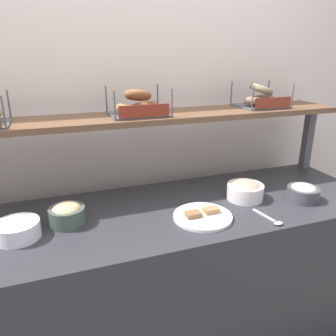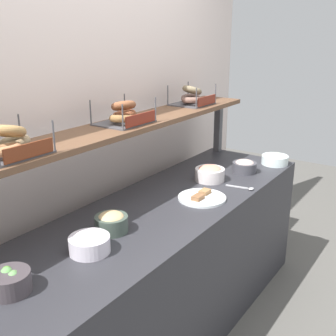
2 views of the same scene
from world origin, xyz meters
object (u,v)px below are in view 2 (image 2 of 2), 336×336
bowl_tuna_salad (244,166)px  serving_spoon_near_plate (245,188)px  bowl_cream_cheese (89,243)px  bagel_basket_poppy (192,98)px  bowl_lox_spread (210,173)px  bowl_scallion_spread (275,159)px  bagel_basket_everything (11,144)px  bowl_veggie_mix (9,281)px  bagel_basket_cinnamon_raisin (124,115)px  serving_plate_white (202,197)px  bowl_hummus (111,222)px

bowl_tuna_salad → serving_spoon_near_plate: (-0.29, -0.14, -0.04)m
bowl_cream_cheese → serving_spoon_near_plate: 1.12m
bowl_tuna_salad → bagel_basket_poppy: 0.60m
bowl_lox_spread → bowl_cream_cheese: size_ratio=1.06×
bowl_scallion_spread → serving_spoon_near_plate: 0.59m
bowl_scallion_spread → bagel_basket_poppy: size_ratio=0.67×
bowl_lox_spread → bagel_basket_poppy: size_ratio=0.67×
bagel_basket_poppy → bowl_scallion_spread: bearing=-59.0°
bagel_basket_everything → serving_spoon_near_plate: bearing=-23.0°
bowl_veggie_mix → bagel_basket_cinnamon_raisin: 1.11m
bowl_veggie_mix → serving_plate_white: bowl_veggie_mix is taller
bowl_tuna_salad → serving_spoon_near_plate: 0.33m
bowl_veggie_mix → serving_spoon_near_plate: bearing=-10.6°
bowl_tuna_salad → bowl_hummus: bowl_hummus is taller
bowl_lox_spread → bowl_tuna_salad: size_ratio=1.16×
bowl_cream_cheese → bagel_basket_poppy: (1.36, 0.32, 0.43)m
bowl_lox_spread → bagel_basket_poppy: (0.26, 0.30, 0.43)m
bowl_lox_spread → bowl_cream_cheese: 1.11m
bowl_veggie_mix → bowl_scallion_spread: 2.07m
bowl_scallion_spread → serving_plate_white: size_ratio=0.69×
bowl_hummus → bagel_basket_cinnamon_raisin: size_ratio=0.54×
bowl_cream_cheese → bowl_hummus: (0.20, 0.05, 0.00)m
bowl_tuna_salad → bagel_basket_cinnamon_raisin: size_ratio=0.55×
serving_plate_white → bagel_basket_cinnamon_raisin: bearing=115.4°
bowl_veggie_mix → bagel_basket_cinnamon_raisin: (0.99, 0.26, 0.43)m
bowl_cream_cheese → bowl_tuna_salad: bearing=-4.1°
bagel_basket_cinnamon_raisin → bowl_lox_spread: bearing=-30.0°
bagel_basket_cinnamon_raisin → bowl_hummus: bearing=-148.6°
serving_plate_white → bowl_lox_spread: bearing=21.4°
serving_plate_white → bagel_basket_cinnamon_raisin: 0.65m
bowl_scallion_spread → bagel_basket_everything: (-1.82, 0.49, 0.44)m
bagel_basket_cinnamon_raisin → serving_plate_white: bearing=-64.6°
bowl_scallion_spread → bowl_veggie_mix: bearing=173.2°
bagel_basket_cinnamon_raisin → serving_spoon_near_plate: bearing=-48.3°
bowl_scallion_spread → bagel_basket_cinnamon_raisin: size_ratio=0.64×
bowl_cream_cheese → serving_spoon_near_plate: size_ratio=1.04×
bowl_tuna_salad → bowl_hummus: 1.19m
serving_spoon_near_plate → bagel_basket_everything: bearing=157.0°
bowl_hummus → bowl_scallion_spread: (1.48, -0.26, -0.01)m
bowl_lox_spread → bagel_basket_everything: 1.34m
bowl_scallion_spread → bowl_lox_spread: bearing=158.7°
serving_spoon_near_plate → bagel_basket_cinnamon_raisin: size_ratio=0.59×
bowl_lox_spread → serving_plate_white: 0.33m
bowl_tuna_salad → serving_plate_white: bowl_tuna_salad is taller
bagel_basket_cinnamon_raisin → bagel_basket_everything: bearing=-178.6°
bagel_basket_cinnamon_raisin → bagel_basket_poppy: bagel_basket_poppy is taller
bowl_cream_cheese → bowl_scallion_spread: size_ratio=0.95×
bowl_lox_spread → bowl_veggie_mix: (-1.49, 0.02, -0.01)m
serving_spoon_near_plate → bagel_basket_everything: (-1.23, 0.52, 0.47)m
bowl_cream_cheese → bagel_basket_everything: (-0.14, 0.29, 0.43)m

